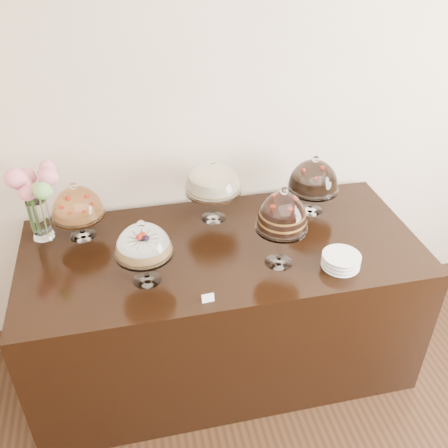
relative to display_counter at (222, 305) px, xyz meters
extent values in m
cube|color=beige|center=(0.31, 0.55, 1.05)|extent=(5.00, 0.04, 3.00)
cube|color=black|center=(0.00, 0.00, 0.00)|extent=(2.20, 1.00, 0.90)
cone|color=white|center=(-0.43, -0.20, 0.46)|extent=(0.15, 0.15, 0.02)
cylinder|color=white|center=(-0.43, -0.20, 0.55)|extent=(0.03, 0.03, 0.14)
cylinder|color=white|center=(-0.43, -0.20, 0.62)|extent=(0.29, 0.29, 0.01)
cylinder|color=tan|center=(-0.43, -0.20, 0.66)|extent=(0.24, 0.24, 0.05)
sphere|color=red|center=(-0.37, -0.18, 0.69)|extent=(0.02, 0.02, 0.02)
sphere|color=red|center=(-0.48, -0.15, 0.69)|extent=(0.02, 0.02, 0.02)
sphere|color=red|center=(-0.45, -0.26, 0.69)|extent=(0.02, 0.02, 0.02)
sphere|color=white|center=(-0.43, -0.20, 0.79)|extent=(0.04, 0.04, 0.04)
cone|color=white|center=(0.26, -0.21, 0.46)|extent=(0.15, 0.15, 0.02)
cylinder|color=white|center=(0.26, -0.21, 0.57)|extent=(0.03, 0.03, 0.19)
cylinder|color=white|center=(0.26, -0.21, 0.68)|extent=(0.27, 0.27, 0.01)
cylinder|color=black|center=(0.26, -0.21, 0.74)|extent=(0.20, 0.20, 0.11)
sphere|color=red|center=(0.32, -0.19, 0.80)|extent=(0.02, 0.02, 0.02)
sphere|color=red|center=(0.25, -0.15, 0.80)|extent=(0.02, 0.02, 0.02)
sphere|color=red|center=(0.21, -0.22, 0.80)|extent=(0.02, 0.02, 0.02)
sphere|color=red|center=(0.28, -0.26, 0.80)|extent=(0.02, 0.02, 0.02)
sphere|color=white|center=(0.26, -0.21, 0.89)|extent=(0.04, 0.04, 0.04)
cone|color=white|center=(0.01, 0.29, 0.46)|extent=(0.15, 0.15, 0.02)
cylinder|color=white|center=(0.01, 0.29, 0.56)|extent=(0.03, 0.03, 0.17)
cylinder|color=white|center=(0.01, 0.29, 0.65)|extent=(0.33, 0.33, 0.01)
cylinder|color=#FDEEC4|center=(0.01, 0.29, 0.69)|extent=(0.26, 0.26, 0.08)
sphere|color=white|center=(0.01, 0.29, 0.82)|extent=(0.04, 0.04, 0.04)
cone|color=white|center=(0.61, 0.24, 0.46)|extent=(0.15, 0.15, 0.02)
cylinder|color=white|center=(0.61, 0.24, 0.54)|extent=(0.03, 0.03, 0.12)
cylinder|color=white|center=(0.61, 0.24, 0.61)|extent=(0.31, 0.31, 0.01)
cylinder|color=black|center=(0.61, 0.24, 0.65)|extent=(0.24, 0.24, 0.08)
sphere|color=red|center=(0.67, 0.26, 0.70)|extent=(0.02, 0.02, 0.02)
sphere|color=red|center=(0.56, 0.29, 0.70)|extent=(0.02, 0.02, 0.02)
sphere|color=red|center=(0.59, 0.18, 0.70)|extent=(0.02, 0.02, 0.02)
sphere|color=white|center=(0.61, 0.24, 0.80)|extent=(0.04, 0.04, 0.04)
cone|color=white|center=(-0.75, 0.27, 0.46)|extent=(0.15, 0.15, 0.02)
cylinder|color=white|center=(-0.75, 0.27, 0.53)|extent=(0.03, 0.03, 0.11)
cylinder|color=white|center=(-0.75, 0.27, 0.59)|extent=(0.29, 0.29, 0.01)
cylinder|color=#C47839|center=(-0.75, 0.27, 0.62)|extent=(0.24, 0.24, 0.04)
sphere|color=red|center=(-0.69, 0.29, 0.65)|extent=(0.02, 0.02, 0.02)
sphere|color=red|center=(-0.74, 0.33, 0.65)|extent=(0.02, 0.02, 0.02)
sphere|color=red|center=(-0.80, 0.31, 0.65)|extent=(0.02, 0.02, 0.02)
sphere|color=red|center=(-0.82, 0.25, 0.65)|extent=(0.02, 0.02, 0.02)
sphere|color=red|center=(-0.77, 0.20, 0.65)|extent=(0.02, 0.02, 0.02)
sphere|color=red|center=(-0.70, 0.22, 0.65)|extent=(0.02, 0.02, 0.02)
sphere|color=white|center=(-0.75, 0.27, 0.78)|extent=(0.04, 0.04, 0.04)
cylinder|color=white|center=(-0.97, 0.31, 0.57)|extent=(0.11, 0.11, 0.24)
cylinder|color=#476B2D|center=(-0.93, 0.31, 0.66)|extent=(0.01, 0.01, 0.33)
sphere|color=pink|center=(-0.88, 0.32, 0.82)|extent=(0.10, 0.10, 0.10)
cylinder|color=#476B2D|center=(-0.93, 0.34, 0.67)|extent=(0.01, 0.01, 0.35)
sphere|color=pink|center=(-0.89, 0.38, 0.84)|extent=(0.08, 0.08, 0.08)
cylinder|color=#476B2D|center=(-0.98, 0.34, 0.65)|extent=(0.01, 0.01, 0.31)
sphere|color=pink|center=(-1.00, 0.38, 0.80)|extent=(0.10, 0.10, 0.10)
cylinder|color=#476B2D|center=(-1.00, 0.32, 0.65)|extent=(0.01, 0.01, 0.31)
sphere|color=pink|center=(-1.02, 0.33, 0.80)|extent=(0.10, 0.10, 0.10)
cylinder|color=#476B2D|center=(-1.00, 0.30, 0.67)|extent=(0.01, 0.01, 0.36)
sphere|color=pink|center=(-1.04, 0.29, 0.85)|extent=(0.11, 0.11, 0.11)
cylinder|color=#476B2D|center=(-0.98, 0.28, 0.63)|extent=(0.01, 0.01, 0.28)
sphere|color=pink|center=(-0.99, 0.26, 0.77)|extent=(0.09, 0.09, 0.09)
cylinder|color=#476B2D|center=(-0.94, 0.25, 0.65)|extent=(0.01, 0.01, 0.31)
sphere|color=#6AAC53|center=(-0.90, 0.20, 0.80)|extent=(0.09, 0.09, 0.09)
cylinder|color=silver|center=(0.57, -0.31, 0.45)|extent=(0.19, 0.19, 0.01)
cylinder|color=silver|center=(0.57, -0.31, 0.47)|extent=(0.18, 0.18, 0.01)
cylinder|color=silver|center=(0.57, -0.31, 0.48)|extent=(0.19, 0.19, 0.01)
cylinder|color=silver|center=(0.57, -0.31, 0.49)|extent=(0.18, 0.18, 0.01)
cylinder|color=silver|center=(0.57, -0.31, 0.50)|extent=(0.19, 0.19, 0.01)
cylinder|color=silver|center=(0.57, -0.31, 0.51)|extent=(0.18, 0.18, 0.01)
cylinder|color=silver|center=(0.57, -0.31, 0.52)|extent=(0.19, 0.19, 0.01)
cube|color=white|center=(-0.16, -0.42, 0.47)|extent=(0.06, 0.02, 0.04)
camera|label=1|loc=(-0.47, -2.16, 2.10)|focal=40.00mm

